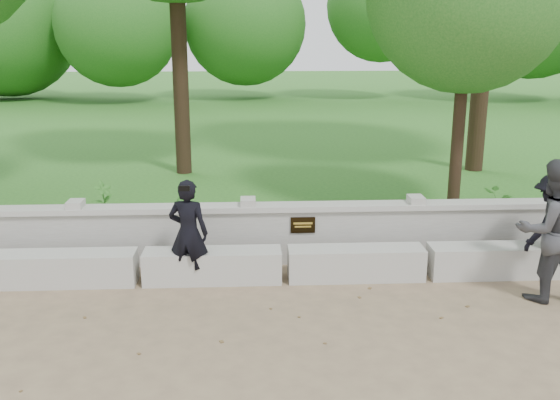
{
  "coord_description": "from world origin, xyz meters",
  "views": [
    {
      "loc": [
        -0.48,
        -6.24,
        3.36
      ],
      "look_at": [
        -0.06,
        1.95,
        1.14
      ],
      "focal_mm": 40.0,
      "sensor_mm": 36.0,
      "label": 1
    }
  ],
  "objects": [
    {
      "name": "shrub_c",
      "position": [
        3.63,
        3.3,
        0.58
      ],
      "size": [
        0.73,
        0.68,
        0.66
      ],
      "primitive_type": "imported",
      "rotation": [
        0.0,
        0.0,
        3.49
      ],
      "color": "#3B7F2B",
      "rests_on": "lawn"
    },
    {
      "name": "man_main",
      "position": [
        -1.31,
        1.8,
        0.74
      ],
      "size": [
        0.61,
        0.56,
        1.48
      ],
      "color": "black",
      "rests_on": "ground"
    },
    {
      "name": "visitor_left",
      "position": [
        3.33,
        1.1,
        0.93
      ],
      "size": [
        0.95,
        0.77,
        1.85
      ],
      "color": "#3A3A3E",
      "rests_on": "ground"
    },
    {
      "name": "shrub_b",
      "position": [
        -1.6,
        3.3,
        0.55
      ],
      "size": [
        0.32,
        0.37,
        0.6
      ],
      "primitive_type": "imported",
      "rotation": [
        0.0,
        0.0,
        1.76
      ],
      "color": "#3B7F2B",
      "rests_on": "lawn"
    },
    {
      "name": "visitor_mid",
      "position": [
        3.7,
        1.8,
        0.75
      ],
      "size": [
        1.12,
        0.97,
        1.5
      ],
      "color": "black",
      "rests_on": "ground"
    },
    {
      "name": "concrete_bench",
      "position": [
        0.0,
        1.9,
        0.22
      ],
      "size": [
        11.9,
        0.45,
        0.45
      ],
      "color": "beige",
      "rests_on": "ground"
    },
    {
      "name": "shrub_a",
      "position": [
        -3.0,
        4.34,
        0.56
      ],
      "size": [
        0.39,
        0.39,
        0.63
      ],
      "primitive_type": "imported",
      "rotation": [
        0.0,
        0.0,
        0.77
      ],
      "color": "#3B7F2B",
      "rests_on": "lawn"
    },
    {
      "name": "lawn",
      "position": [
        0.0,
        14.0,
        0.12
      ],
      "size": [
        40.0,
        22.0,
        0.25
      ],
      "primitive_type": "cube",
      "color": "#2A5E21",
      "rests_on": "ground"
    },
    {
      "name": "parapet_wall",
      "position": [
        0.0,
        2.6,
        0.46
      ],
      "size": [
        12.5,
        0.35,
        0.9
      ],
      "color": "#B3B0A9",
      "rests_on": "ground"
    },
    {
      "name": "ground",
      "position": [
        0.0,
        0.0,
        0.0
      ],
      "size": [
        80.0,
        80.0,
        0.0
      ],
      "primitive_type": "plane",
      "color": "#927A59",
      "rests_on": "ground"
    }
  ]
}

